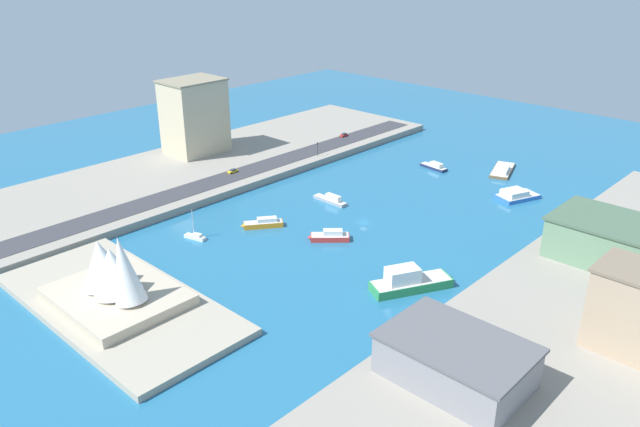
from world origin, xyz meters
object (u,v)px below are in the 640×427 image
Objects in this scene: water_taxi_orange at (263,223)px; barge_flat_brown at (502,170)px; patrol_launch_navy at (434,166)px; traffic_light_waterfront at (317,147)px; warehouse_low_gray at (456,360)px; taxi_yellow_cab at (233,171)px; tugboat_red at (330,236)px; sailboat_small_white at (195,236)px; ferry_green_doubledeck at (409,281)px; opera_landmark at (113,277)px; terminal_long_green at (619,242)px; catamaran_blue at (517,195)px; office_block_beige at (194,116)px; yacht_sleek_gray at (331,199)px; pickup_red at (344,135)px.

barge_flat_brown is at bearing -106.93° from water_taxi_orange.
patrol_launch_navy is 55.25m from traffic_light_waterfront.
barge_flat_brown is at bearing -65.82° from warehouse_low_gray.
taxi_yellow_cab is 0.75× the size of traffic_light_waterfront.
tugboat_red is at bearing -161.30° from water_taxi_orange.
sailboat_small_white is 0.43× the size of ferry_green_doubledeck.
opera_landmark reaches higher than water_taxi_orange.
opera_landmark reaches higher than taxi_yellow_cab.
water_taxi_orange is 0.97× the size of patrol_launch_navy.
sailboat_small_white is at bearing 33.67° from terminal_long_green.
office_block_beige reaches higher than catamaran_blue.
taxi_yellow_cab is (37.19, -47.98, 2.98)m from sailboat_small_white.
tugboat_red reaches higher than barge_flat_brown.
opera_landmark is at bearing 94.55° from yacht_sleek_gray.
sailboat_small_white is at bearing 66.91° from water_taxi_orange.
pickup_red reaches higher than patrol_launch_navy.
pickup_red reaches higher than taxi_yellow_cab.
barge_flat_brown is 93.70m from terminal_long_green.
tugboat_red reaches higher than water_taxi_orange.
opera_landmark is at bearing 122.47° from taxi_yellow_cab.
catamaran_blue is at bearing -147.73° from taxi_yellow_cab.
patrol_launch_navy is (-19.55, -120.45, 0.29)m from sailboat_small_white.
catamaran_blue is 94.01m from traffic_light_waterfront.
patrol_launch_navy is 1.12× the size of tugboat_red.
pickup_red is at bearing -41.47° from ferry_green_doubledeck.
catamaran_blue is 120.38m from taxi_yellow_cab.
tugboat_red is 2.93× the size of pickup_red.
warehouse_low_gray is (-109.92, 7.72, 7.33)m from sailboat_small_white.
office_block_beige is (183.81, -63.74, 12.21)m from warehouse_low_gray.
pickup_red is 175.70m from opera_landmark.
warehouse_low_gray reaches higher than traffic_light_waterfront.
yacht_sleek_gray is 2.59× the size of traffic_light_waterfront.
water_taxi_orange is at bearing 58.43° from catamaran_blue.
office_block_beige is (138.46, 56.22, 18.88)m from catamaran_blue.
tugboat_red is 113.29m from office_block_beige.
ferry_green_doubledeck is 1.09× the size of barge_flat_brown.
office_block_beige is at bearing 22.10° from catamaran_blue.
office_block_beige is (83.84, -32.69, 19.11)m from water_taxi_orange.
catamaran_blue is at bearing -133.88° from yacht_sleek_gray.
water_taxi_orange is 119.13m from terminal_long_green.
pickup_red reaches higher than tugboat_red.
ferry_green_doubledeck is 0.79× the size of warehouse_low_gray.
yacht_sleek_gray is 105.93m from terminal_long_green.
opera_landmark is at bearing 109.41° from traffic_light_waterfront.
terminal_long_green reaches higher than warehouse_low_gray.
terminal_long_green is at bearing 155.81° from patrol_launch_navy.
terminal_long_green is at bearing -169.20° from taxi_yellow_cab.
sailboat_small_white is 144.61m from barge_flat_brown.
patrol_launch_navy is (45.02, -8.21, -0.37)m from catamaran_blue.
traffic_light_waterfront is (61.98, -59.23, 5.99)m from tugboat_red.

